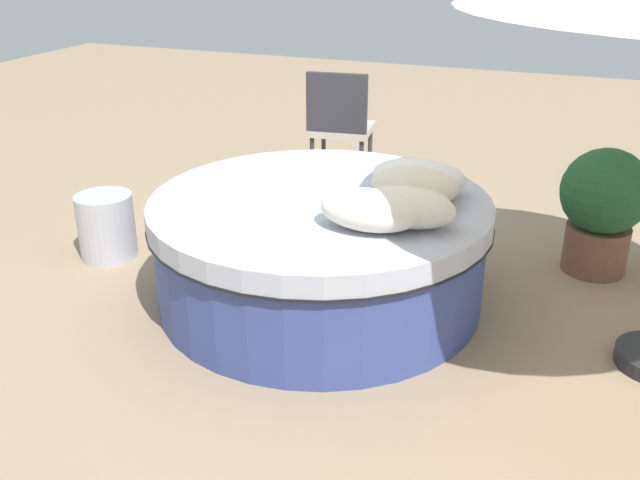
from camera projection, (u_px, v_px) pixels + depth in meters
ground_plane at (320, 298)px, 4.37m from camera, size 16.00×16.00×0.00m
round_bed at (320, 249)px, 4.24m from camera, size 2.00×2.00×0.65m
throw_pillow_0 at (371, 210)px, 3.66m from camera, size 0.54×0.33×0.21m
throw_pillow_1 at (406, 207)px, 3.70m from camera, size 0.52×0.30×0.21m
throw_pillow_2 at (408, 200)px, 3.88m from camera, size 0.45×0.38×0.15m
throw_pillow_3 at (415, 185)px, 4.01m from camera, size 0.51×0.30×0.21m
throw_pillow_4 at (419, 176)px, 4.17m from camera, size 0.56×0.33×0.20m
patio_chair at (340, 120)px, 6.15m from camera, size 0.58×0.56×0.98m
planter at (603, 205)px, 4.55m from camera, size 0.56×0.56×0.83m
side_table at (106, 226)px, 4.84m from camera, size 0.38×0.38×0.45m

